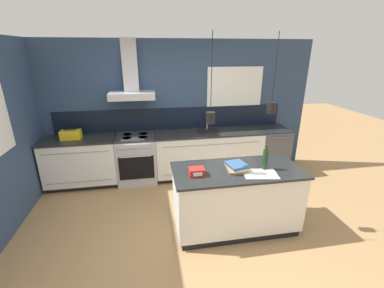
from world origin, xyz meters
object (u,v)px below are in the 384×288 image
(bottle_on_island, at_px, (265,159))
(oven_range, at_px, (137,158))
(dishwasher, at_px, (271,149))
(red_supply_box, at_px, (197,172))
(yellow_toolbox, at_px, (71,135))
(book_stack, at_px, (237,167))

(bottle_on_island, bearing_deg, oven_range, 134.91)
(dishwasher, height_order, red_supply_box, red_supply_box)
(red_supply_box, xyz_separation_m, yellow_toolbox, (-1.93, 1.76, 0.03))
(oven_range, relative_size, red_supply_box, 4.77)
(dishwasher, distance_m, book_stack, 2.24)
(oven_range, bearing_deg, yellow_toolbox, 179.77)
(yellow_toolbox, bearing_deg, red_supply_box, -42.38)
(dishwasher, xyz_separation_m, bottle_on_island, (-1.01, -1.75, 0.60))
(oven_range, bearing_deg, bottle_on_island, -45.09)
(oven_range, distance_m, book_stack, 2.24)
(oven_range, distance_m, dishwasher, 2.74)
(book_stack, relative_size, red_supply_box, 1.83)
(book_stack, bearing_deg, dishwasher, 51.17)
(oven_range, relative_size, bottle_on_island, 2.66)
(dishwasher, distance_m, bottle_on_island, 2.10)
(dishwasher, distance_m, yellow_toolbox, 3.89)
(oven_range, height_order, book_stack, book_stack)
(bottle_on_island, xyz_separation_m, book_stack, (-0.37, 0.04, -0.10))
(oven_range, distance_m, yellow_toolbox, 1.23)
(bottle_on_island, distance_m, red_supply_box, 0.92)
(yellow_toolbox, bearing_deg, book_stack, -34.50)
(red_supply_box, bearing_deg, book_stack, 5.83)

